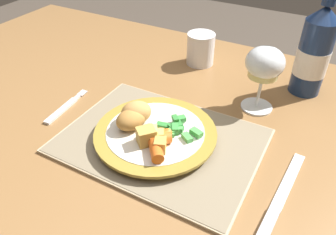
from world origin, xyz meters
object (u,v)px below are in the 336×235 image
object	(u,v)px
dining_table	(168,142)
dinner_plate	(156,134)
table_knife	(279,202)
drinking_cup	(201,48)
fork	(64,108)
bottle	(314,51)
wine_glass	(264,66)

from	to	relation	value
dining_table	dinner_plate	distance (m)	0.14
dinner_plate	table_knife	world-z (taller)	dinner_plate
dinner_plate	drinking_cup	distance (m)	0.34
fork	bottle	world-z (taller)	bottle
table_knife	bottle	size ratio (longest dim) A/B	0.75
dining_table	wine_glass	world-z (taller)	wine_glass
drinking_cup	dinner_plate	bearing A→B (deg)	-80.07
dinner_plate	table_knife	bearing A→B (deg)	-8.32
dining_table	drinking_cup	xyz separation A→B (m)	(-0.03, 0.24, 0.13)
wine_glass	drinking_cup	distance (m)	0.25
dinner_plate	fork	distance (m)	0.23
fork	bottle	bearing A→B (deg)	36.72
dining_table	bottle	world-z (taller)	bottle
table_knife	drinking_cup	size ratio (longest dim) A/B	2.57
dining_table	bottle	xyz separation A→B (m)	(0.24, 0.23, 0.19)
dining_table	dinner_plate	world-z (taller)	dinner_plate
dining_table	drinking_cup	bearing A→B (deg)	98.11
dinner_plate	bottle	xyz separation A→B (m)	(0.22, 0.33, 0.09)
fork	drinking_cup	world-z (taller)	drinking_cup
dinner_plate	table_knife	distance (m)	0.25
dinner_plate	fork	size ratio (longest dim) A/B	1.68
drinking_cup	table_knife	bearing A→B (deg)	-50.79
table_knife	bottle	xyz separation A→B (m)	(-0.03, 0.36, 0.10)
dining_table	dinner_plate	size ratio (longest dim) A/B	6.43
fork	wine_glass	world-z (taller)	wine_glass
wine_glass	fork	bearing A→B (deg)	-150.24
fork	drinking_cup	distance (m)	0.39
dinner_plate	wine_glass	world-z (taller)	wine_glass
dinner_plate	bottle	distance (m)	0.40
bottle	wine_glass	bearing A→B (deg)	-122.42
dinner_plate	bottle	size ratio (longest dim) A/B	0.81
wine_glass	bottle	size ratio (longest dim) A/B	0.50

